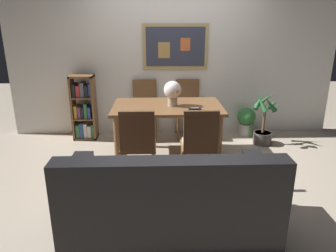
% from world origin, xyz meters
% --- Properties ---
extents(ground_plane, '(12.00, 12.00, 0.00)m').
position_xyz_m(ground_plane, '(0.00, 0.00, 0.00)').
color(ground_plane, tan).
extents(wall_back_with_painting, '(5.20, 0.14, 2.60)m').
position_xyz_m(wall_back_with_painting, '(0.00, 1.52, 1.30)').
color(wall_back_with_painting, silver).
rests_on(wall_back_with_painting, ground_plane).
extents(dining_table, '(1.46, 0.91, 0.73)m').
position_xyz_m(dining_table, '(-0.12, 0.51, 0.63)').
color(dining_table, brown).
rests_on(dining_table, ground_plane).
extents(dining_chair_far_left, '(0.40, 0.41, 0.91)m').
position_xyz_m(dining_chair_far_left, '(-0.45, 1.32, 0.54)').
color(dining_chair_far_left, brown).
rests_on(dining_chair_far_left, ground_plane).
extents(dining_chair_near_left, '(0.40, 0.41, 0.91)m').
position_xyz_m(dining_chair_near_left, '(-0.47, -0.31, 0.54)').
color(dining_chair_near_left, brown).
rests_on(dining_chair_near_left, ground_plane).
extents(dining_chair_far_right, '(0.40, 0.41, 0.91)m').
position_xyz_m(dining_chair_far_right, '(0.24, 1.34, 0.54)').
color(dining_chair_far_right, brown).
rests_on(dining_chair_far_right, ground_plane).
extents(dining_chair_near_right, '(0.40, 0.41, 0.91)m').
position_xyz_m(dining_chair_near_right, '(0.22, -0.32, 0.54)').
color(dining_chair_near_right, brown).
rests_on(dining_chair_near_right, ground_plane).
extents(leather_couch, '(1.80, 0.84, 0.84)m').
position_xyz_m(leather_couch, '(-0.16, -1.24, 0.31)').
color(leather_couch, black).
rests_on(leather_couch, ground_plane).
extents(bookshelf, '(0.36, 0.28, 1.02)m').
position_xyz_m(bookshelf, '(-1.40, 1.25, 0.48)').
color(bookshelf, brown).
rests_on(bookshelf, ground_plane).
extents(potted_ivy, '(0.30, 0.30, 0.47)m').
position_xyz_m(potted_ivy, '(1.21, 1.31, 0.25)').
color(potted_ivy, '#B2ADA3').
rests_on(potted_ivy, ground_plane).
extents(potted_palm, '(0.37, 0.39, 0.80)m').
position_xyz_m(potted_palm, '(1.36, 0.91, 0.30)').
color(potted_palm, '#4C4742').
rests_on(potted_palm, ground_plane).
extents(flower_vase, '(0.24, 0.23, 0.33)m').
position_xyz_m(flower_vase, '(-0.05, 0.48, 0.92)').
color(flower_vase, tan).
rests_on(flower_vase, dining_table).
extents(tv_remote, '(0.16, 0.05, 0.02)m').
position_xyz_m(tv_remote, '(0.23, 0.28, 0.74)').
color(tv_remote, black).
rests_on(tv_remote, dining_table).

